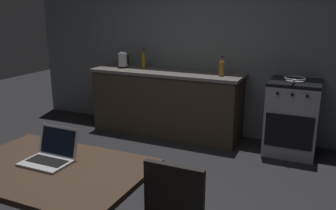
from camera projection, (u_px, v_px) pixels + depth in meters
The scene contains 9 objects.
back_wall at pixel (231, 44), 4.82m from camera, with size 6.40×0.10×2.59m, color slate.
kitchen_counter at pixel (167, 102), 5.06m from camera, with size 2.16×0.64×0.92m.
stove_oven at pixel (292, 117), 4.38m from camera, with size 0.60×0.62×0.92m.
dining_table at pixel (53, 177), 2.38m from camera, with size 1.25×0.85×0.74m.
laptop at pixel (50, 156), 2.43m from camera, with size 0.32×0.28×0.22m.
electric_kettle at pixel (123, 60), 5.19m from camera, with size 0.17×0.15×0.23m.
bottle at pixel (222, 67), 4.54m from camera, with size 0.07×0.07×0.26m.
frying_pan at pixel (295, 79), 4.23m from camera, with size 0.25×0.42×0.05m.
bottle_b at pixel (144, 59), 5.14m from camera, with size 0.07×0.07×0.28m.
Camera 1 is at (1.53, -2.36, 1.76)m, focal length 37.92 mm.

